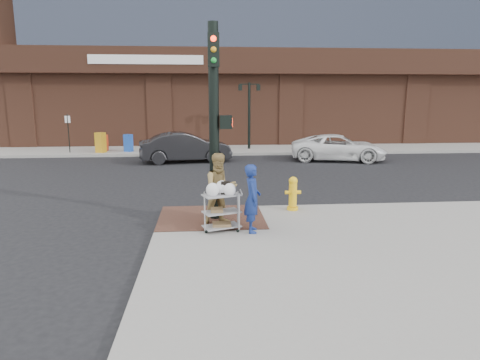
{
  "coord_description": "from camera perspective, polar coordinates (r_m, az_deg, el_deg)",
  "views": [
    {
      "loc": [
        -0.75,
        -10.23,
        3.36
      ],
      "look_at": [
        0.14,
        0.44,
        1.25
      ],
      "focal_mm": 32.0,
      "sensor_mm": 36.0,
      "label": 1
    }
  ],
  "objects": [
    {
      "name": "ground",
      "position": [
        10.79,
        -0.54,
        -6.99
      ],
      "size": [
        220.0,
        220.0,
        0.0
      ],
      "primitive_type": "plane",
      "color": "black",
      "rests_on": "ground"
    },
    {
      "name": "newsbox_blue",
      "position": [
        25.91,
        -14.66,
        4.8
      ],
      "size": [
        0.54,
        0.52,
        1.01
      ],
      "primitive_type": "cube",
      "rotation": [
        0.0,
        0.0,
        -0.4
      ],
      "color": "#1B4AB5",
      "rests_on": "sidewalk_far"
    },
    {
      "name": "pedestrian_tan",
      "position": [
        10.83,
        -2.64,
        -1.15
      ],
      "size": [
        1.03,
        0.9,
        1.81
      ],
      "primitive_type": "imported",
      "rotation": [
        0.0,
        0.0,
        0.28
      ],
      "color": "olive",
      "rests_on": "sidewalk_near"
    },
    {
      "name": "minivan_white",
      "position": [
        23.13,
        13.0,
        4.23
      ],
      "size": [
        5.32,
        3.36,
        1.37
      ],
      "primitive_type": "imported",
      "rotation": [
        0.0,
        0.0,
        1.33
      ],
      "color": "white",
      "rests_on": "ground"
    },
    {
      "name": "woman_blue",
      "position": [
        10.15,
        1.66,
        -2.46
      ],
      "size": [
        0.42,
        0.62,
        1.64
      ],
      "primitive_type": "imported",
      "rotation": [
        0.0,
        0.0,
        1.52
      ],
      "color": "navy",
      "rests_on": "sidewalk_near"
    },
    {
      "name": "newsbox_red",
      "position": [
        26.73,
        -17.71,
        4.76
      ],
      "size": [
        0.5,
        0.48,
        0.95
      ],
      "primitive_type": "cube",
      "rotation": [
        0.0,
        0.0,
        -0.37
      ],
      "color": "red",
      "rests_on": "sidewalk_far"
    },
    {
      "name": "traffic_signal_pole",
      "position": [
        11.01,
        -3.37,
        8.38
      ],
      "size": [
        0.61,
        0.51,
        5.0
      ],
      "color": "black",
      "rests_on": "sidewalk_near"
    },
    {
      "name": "parking_sign",
      "position": [
        26.47,
        -21.89,
        5.78
      ],
      "size": [
        0.05,
        0.05,
        2.2
      ],
      "primitive_type": "cylinder",
      "color": "black",
      "rests_on": "sidewalk_far"
    },
    {
      "name": "utility_cart",
      "position": [
        10.31,
        -2.47,
        -3.81
      ],
      "size": [
        0.98,
        0.75,
        1.21
      ],
      "color": "gray",
      "rests_on": "sidewalk_near"
    },
    {
      "name": "sedan_dark",
      "position": [
        22.21,
        -7.32,
        4.35
      ],
      "size": [
        4.84,
        2.33,
        1.53
      ],
      "primitive_type": "imported",
      "rotation": [
        0.0,
        0.0,
        1.73
      ],
      "color": "black",
      "rests_on": "ground"
    },
    {
      "name": "newsbox_yellow",
      "position": [
        25.92,
        -18.09,
        4.77
      ],
      "size": [
        0.61,
        0.58,
        1.15
      ],
      "primitive_type": "cube",
      "rotation": [
        0.0,
        0.0,
        -0.37
      ],
      "color": "#C88D16",
      "rests_on": "sidewalk_far"
    },
    {
      "name": "fire_hydrant",
      "position": [
        12.27,
        7.06,
        -1.72
      ],
      "size": [
        0.45,
        0.32,
        0.97
      ],
      "color": "yellow",
      "rests_on": "sidewalk_near"
    },
    {
      "name": "lamp_post",
      "position": [
        26.38,
        1.23,
        9.54
      ],
      "size": [
        1.32,
        0.22,
        4.0
      ],
      "color": "black",
      "rests_on": "sidewalk_far"
    },
    {
      "name": "brick_curb_ramp",
      "position": [
        11.58,
        -3.84,
        -4.93
      ],
      "size": [
        2.8,
        2.4,
        0.01
      ],
      "primitive_type": "cube",
      "color": "#4A2E22",
      "rests_on": "sidewalk_near"
    },
    {
      "name": "sidewalk_far",
      "position": [
        44.38,
        12.7,
        6.64
      ],
      "size": [
        65.0,
        36.0,
        0.15
      ],
      "primitive_type": "cube",
      "color": "gray",
      "rests_on": "ground"
    }
  ]
}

